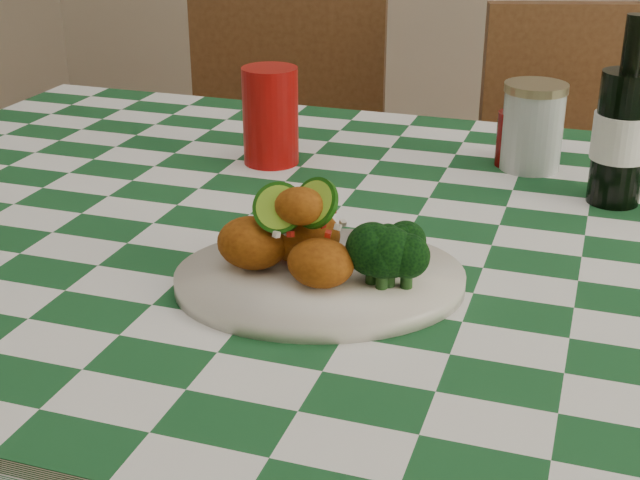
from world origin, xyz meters
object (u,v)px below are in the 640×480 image
(red_tumbler, at_px, (271,116))
(fried_chicken_pile, at_px, (303,230))
(mason_jar, at_px, (533,127))
(wooden_chair_left, at_px, (270,200))
(plate, at_px, (320,280))
(ketchup_bottle, at_px, (517,124))
(wooden_chair_right, at_px, (591,254))
(beer_bottle, at_px, (624,112))

(red_tumbler, bearing_deg, fried_chicken_pile, -63.98)
(red_tumbler, distance_m, mason_jar, 0.38)
(mason_jar, height_order, wooden_chair_left, wooden_chair_left)
(wooden_chair_left, bearing_deg, red_tumbler, -76.14)
(plate, xyz_separation_m, red_tumbler, (-0.20, 0.37, 0.06))
(ketchup_bottle, distance_m, wooden_chair_left, 0.80)
(wooden_chair_left, distance_m, wooden_chair_right, 0.70)
(fried_chicken_pile, relative_size, ketchup_bottle, 1.16)
(beer_bottle, bearing_deg, mason_jar, 139.02)
(plate, distance_m, wooden_chair_left, 1.06)
(fried_chicken_pile, relative_size, wooden_chair_right, 0.16)
(red_tumbler, height_order, wooden_chair_right, wooden_chair_right)
(plate, height_order, mason_jar, mason_jar)
(fried_chicken_pile, distance_m, beer_bottle, 0.48)
(wooden_chair_right, bearing_deg, red_tumbler, -147.69)
(red_tumbler, height_order, ketchup_bottle, red_tumbler)
(plate, relative_size, fried_chicken_pile, 2.12)
(fried_chicken_pile, relative_size, red_tumbler, 1.02)
(plate, xyz_separation_m, beer_bottle, (0.29, 0.36, 0.11))
(beer_bottle, bearing_deg, wooden_chair_right, 91.57)
(plate, xyz_separation_m, wooden_chair_left, (-0.42, 0.92, -0.30))
(ketchup_bottle, bearing_deg, wooden_chair_right, 74.05)
(fried_chicken_pile, distance_m, red_tumbler, 0.41)
(mason_jar, xyz_separation_m, wooden_chair_left, (-0.59, 0.46, -0.35))
(red_tumbler, relative_size, mason_jar, 1.13)
(wooden_chair_right, bearing_deg, beer_bottle, -105.43)
(ketchup_bottle, xyz_separation_m, mason_jar, (0.02, -0.01, 0.00))
(plate, height_order, beer_bottle, beer_bottle)
(red_tumbler, relative_size, wooden_chair_left, 0.14)
(red_tumbler, height_order, beer_bottle, beer_bottle)
(beer_bottle, bearing_deg, wooden_chair_left, 141.71)
(plate, distance_m, red_tumbler, 0.42)
(beer_bottle, relative_size, wooden_chair_right, 0.26)
(wooden_chair_left, bearing_deg, mason_jar, -46.05)
(plate, xyz_separation_m, mason_jar, (0.17, 0.46, 0.05))
(plate, height_order, wooden_chair_right, wooden_chair_right)
(plate, xyz_separation_m, fried_chicken_pile, (-0.02, 0.00, 0.06))
(plate, relative_size, red_tumbler, 2.16)
(fried_chicken_pile, bearing_deg, wooden_chair_right, 72.42)
(plate, relative_size, wooden_chair_left, 0.31)
(beer_bottle, distance_m, wooden_chair_right, 0.71)
(red_tumbler, xyz_separation_m, mason_jar, (0.37, 0.09, -0.01))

